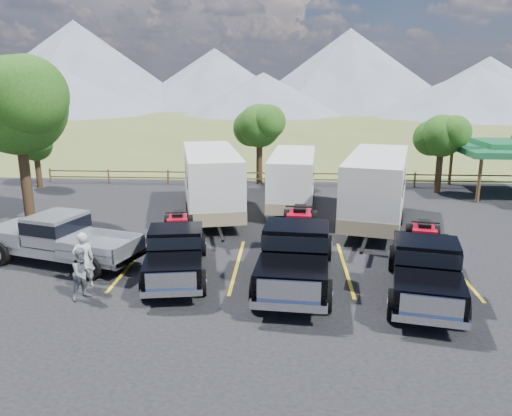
# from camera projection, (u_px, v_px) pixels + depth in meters

# --- Properties ---
(ground) EXTENTS (320.00, 320.00, 0.00)m
(ground) POSITION_uv_depth(u_px,v_px,m) (291.00, 317.00, 14.64)
(ground) COLOR #4F5C27
(ground) RESTS_ON ground
(asphalt_lot) EXTENTS (44.00, 34.00, 0.04)m
(asphalt_lot) POSITION_uv_depth(u_px,v_px,m) (291.00, 277.00, 17.53)
(asphalt_lot) COLOR black
(asphalt_lot) RESTS_ON ground
(stall_lines) EXTENTS (12.12, 5.50, 0.01)m
(stall_lines) POSITION_uv_depth(u_px,v_px,m) (291.00, 266.00, 18.49)
(stall_lines) COLOR yellow
(stall_lines) RESTS_ON asphalt_lot
(tree_big_nw) EXTENTS (5.54, 5.18, 7.84)m
(tree_big_nw) POSITION_uv_depth(u_px,v_px,m) (17.00, 106.00, 22.70)
(tree_big_nw) COLOR #302112
(tree_big_nw) RESTS_ON ground
(tree_ne_a) EXTENTS (3.11, 2.92, 4.76)m
(tree_ne_a) POSITION_uv_depth(u_px,v_px,m) (441.00, 136.00, 29.67)
(tree_ne_a) COLOR #302112
(tree_ne_a) RESTS_ON ground
(tree_north) EXTENTS (3.46, 3.24, 5.25)m
(tree_north) POSITION_uv_depth(u_px,v_px,m) (259.00, 126.00, 32.17)
(tree_north) COLOR #302112
(tree_north) RESTS_ON ground
(tree_nw_small) EXTENTS (2.59, 2.43, 3.85)m
(tree_nw_small) POSITION_uv_depth(u_px,v_px,m) (35.00, 145.00, 31.33)
(tree_nw_small) COLOR #302112
(tree_nw_small) RESTS_ON ground
(rail_fence) EXTENTS (36.12, 0.12, 1.00)m
(rail_fence) POSITION_uv_depth(u_px,v_px,m) (321.00, 177.00, 32.24)
(rail_fence) COLOR brown
(rail_fence) RESTS_ON ground
(pavilion) EXTENTS (6.20, 6.20, 3.22)m
(pavilion) POSITION_uv_depth(u_px,v_px,m) (510.00, 148.00, 29.59)
(pavilion) COLOR brown
(pavilion) RESTS_ON ground
(mountain_range) EXTENTS (209.00, 71.00, 20.00)m
(mountain_range) POSITION_uv_depth(u_px,v_px,m) (256.00, 74.00, 115.50)
(mountain_range) COLOR slate
(mountain_range) RESTS_ON ground
(rig_left) EXTENTS (2.79, 6.08, 1.96)m
(rig_left) POSITION_uv_depth(u_px,v_px,m) (176.00, 248.00, 17.66)
(rig_left) COLOR black
(rig_left) RESTS_ON asphalt_lot
(rig_center) EXTENTS (2.84, 7.01, 2.29)m
(rig_center) POSITION_uv_depth(u_px,v_px,m) (296.00, 249.00, 17.03)
(rig_center) COLOR black
(rig_center) RESTS_ON asphalt_lot
(rig_right) EXTENTS (3.18, 6.48, 2.07)m
(rig_right) POSITION_uv_depth(u_px,v_px,m) (425.00, 264.00, 15.96)
(rig_right) COLOR black
(rig_right) RESTS_ON asphalt_lot
(trailer_left) EXTENTS (4.14, 9.60, 3.33)m
(trailer_left) POSITION_uv_depth(u_px,v_px,m) (211.00, 182.00, 24.90)
(trailer_left) COLOR silver
(trailer_left) RESTS_ON asphalt_lot
(trailer_center) EXTENTS (2.65, 8.52, 2.95)m
(trailer_center) POSITION_uv_depth(u_px,v_px,m) (293.00, 180.00, 26.44)
(trailer_center) COLOR silver
(trailer_center) RESTS_ON asphalt_lot
(trailer_right) EXTENTS (4.34, 9.66, 3.36)m
(trailer_right) POSITION_uv_depth(u_px,v_px,m) (376.00, 189.00, 23.37)
(trailer_right) COLOR silver
(trailer_right) RESTS_ON asphalt_lot
(pickup_silver) EXTENTS (6.60, 3.71, 1.89)m
(pickup_silver) POSITION_uv_depth(u_px,v_px,m) (61.00, 238.00, 18.58)
(pickup_silver) COLOR #A1A3AA
(pickup_silver) RESTS_ON asphalt_lot
(person_a) EXTENTS (0.84, 0.77, 1.92)m
(person_a) POSITION_uv_depth(u_px,v_px,m) (84.00, 260.00, 16.39)
(person_a) COLOR #B9B9B9
(person_a) RESTS_ON asphalt_lot
(person_b) EXTENTS (0.99, 1.03, 1.67)m
(person_b) POSITION_uv_depth(u_px,v_px,m) (83.00, 273.00, 15.62)
(person_b) COLOR slate
(person_b) RESTS_ON asphalt_lot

